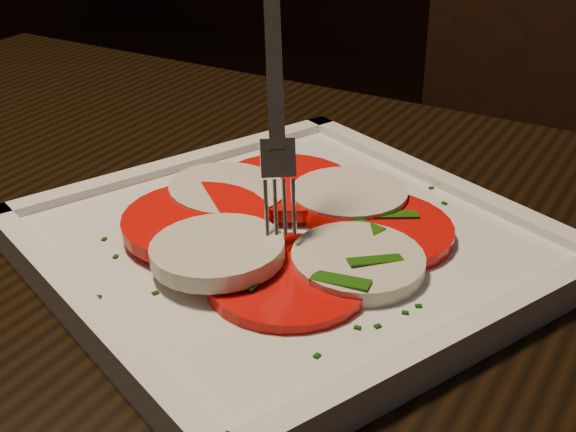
# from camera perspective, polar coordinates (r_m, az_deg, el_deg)

# --- Properties ---
(chair) EXTENTS (0.43, 0.43, 0.93)m
(chair) POSITION_cam_1_polar(r_m,az_deg,el_deg) (1.13, 16.96, 1.72)
(chair) COLOR black
(chair) RESTS_ON ground
(plate) EXTENTS (0.36, 0.36, 0.01)m
(plate) POSITION_cam_1_polar(r_m,az_deg,el_deg) (0.49, 0.00, -2.33)
(plate) COLOR silver
(plate) RESTS_ON table
(caprese_salad) EXTENTS (0.21, 0.23, 0.02)m
(caprese_salad) POSITION_cam_1_polar(r_m,az_deg,el_deg) (0.48, 0.02, -0.67)
(caprese_salad) COLOR #E70505
(caprese_salad) RESTS_ON plate
(fork) EXTENTS (0.06, 0.07, 0.17)m
(fork) POSITION_cam_1_polar(r_m,az_deg,el_deg) (0.46, -1.07, 10.28)
(fork) COLOR white
(fork) RESTS_ON caprese_salad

